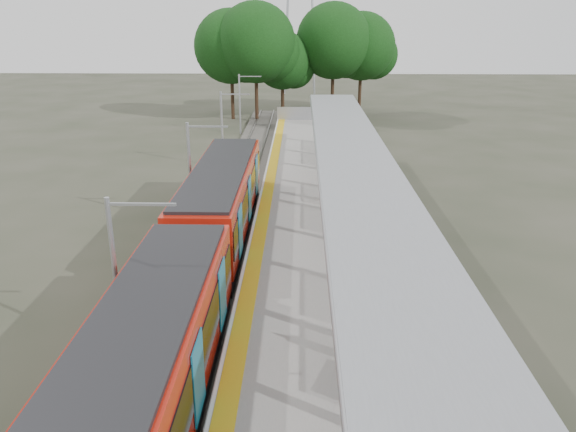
{
  "coord_description": "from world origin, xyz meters",
  "views": [
    {
      "loc": [
        -0.71,
        -8.23,
        10.34
      ],
      "look_at": [
        -1.24,
        14.18,
        2.3
      ],
      "focal_mm": 35.0,
      "sensor_mm": 36.0,
      "label": 1
    }
  ],
  "objects_px": {
    "bench_far": "(348,146)",
    "litter_bin": "(350,197)",
    "bench_mid": "(376,230)",
    "info_pillar_near": "(371,341)",
    "train": "(195,259)",
    "info_pillar_far": "(328,186)",
    "bench_near": "(385,378)"
  },
  "relations": [
    {
      "from": "bench_far",
      "to": "info_pillar_near",
      "type": "xyz_separation_m",
      "value": [
        -1.3,
        -25.68,
        0.2
      ]
    },
    {
      "from": "bench_near",
      "to": "info_pillar_far",
      "type": "bearing_deg",
      "value": 111.68
    },
    {
      "from": "train",
      "to": "info_pillar_near",
      "type": "bearing_deg",
      "value": -39.75
    },
    {
      "from": "bench_far",
      "to": "litter_bin",
      "type": "xyz_separation_m",
      "value": [
        -0.73,
        -11.57,
        -0.13
      ]
    },
    {
      "from": "info_pillar_far",
      "to": "info_pillar_near",
      "type": "bearing_deg",
      "value": -90.51
    },
    {
      "from": "bench_near",
      "to": "train",
      "type": "bearing_deg",
      "value": 153.11
    },
    {
      "from": "bench_far",
      "to": "litter_bin",
      "type": "distance_m",
      "value": 11.59
    },
    {
      "from": "litter_bin",
      "to": "bench_far",
      "type": "bearing_deg",
      "value": 86.37
    },
    {
      "from": "info_pillar_far",
      "to": "litter_bin",
      "type": "distance_m",
      "value": 1.45
    },
    {
      "from": "info_pillar_far",
      "to": "litter_bin",
      "type": "xyz_separation_m",
      "value": [
        1.15,
        -0.83,
        -0.33
      ]
    },
    {
      "from": "train",
      "to": "litter_bin",
      "type": "height_order",
      "value": "train"
    },
    {
      "from": "info_pillar_near",
      "to": "info_pillar_far",
      "type": "bearing_deg",
      "value": 109.23
    },
    {
      "from": "bench_mid",
      "to": "info_pillar_far",
      "type": "bearing_deg",
      "value": 105.65
    },
    {
      "from": "bench_near",
      "to": "litter_bin",
      "type": "xyz_separation_m",
      "value": [
        0.37,
        15.47,
        -0.08
      ]
    },
    {
      "from": "info_pillar_near",
      "to": "info_pillar_far",
      "type": "distance_m",
      "value": 14.95
    },
    {
      "from": "bench_near",
      "to": "bench_mid",
      "type": "relative_size",
      "value": 1.17
    },
    {
      "from": "bench_near",
      "to": "bench_mid",
      "type": "height_order",
      "value": "bench_near"
    },
    {
      "from": "bench_mid",
      "to": "bench_far",
      "type": "relative_size",
      "value": 0.79
    },
    {
      "from": "info_pillar_far",
      "to": "train",
      "type": "bearing_deg",
      "value": -120.0
    },
    {
      "from": "bench_mid",
      "to": "info_pillar_near",
      "type": "distance_m",
      "value": 9.48
    },
    {
      "from": "bench_near",
      "to": "info_pillar_far",
      "type": "height_order",
      "value": "info_pillar_far"
    },
    {
      "from": "bench_far",
      "to": "info_pillar_near",
      "type": "relative_size",
      "value": 0.95
    },
    {
      "from": "bench_near",
      "to": "info_pillar_near",
      "type": "distance_m",
      "value": 1.39
    },
    {
      "from": "train",
      "to": "info_pillar_far",
      "type": "height_order",
      "value": "train"
    },
    {
      "from": "litter_bin",
      "to": "info_pillar_far",
      "type": "bearing_deg",
      "value": 143.99
    },
    {
      "from": "bench_near",
      "to": "litter_bin",
      "type": "height_order",
      "value": "bench_near"
    },
    {
      "from": "info_pillar_far",
      "to": "bench_near",
      "type": "bearing_deg",
      "value": -89.99
    },
    {
      "from": "bench_near",
      "to": "litter_bin",
      "type": "distance_m",
      "value": 15.47
    },
    {
      "from": "bench_far",
      "to": "info_pillar_far",
      "type": "xyz_separation_m",
      "value": [
        -1.88,
        -10.73,
        0.2
      ]
    },
    {
      "from": "train",
      "to": "info_pillar_near",
      "type": "relative_size",
      "value": 15.07
    },
    {
      "from": "bench_near",
      "to": "info_pillar_far",
      "type": "distance_m",
      "value": 16.32
    },
    {
      "from": "train",
      "to": "info_pillar_near",
      "type": "xyz_separation_m",
      "value": [
        5.8,
        -4.82,
        -0.26
      ]
    }
  ]
}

